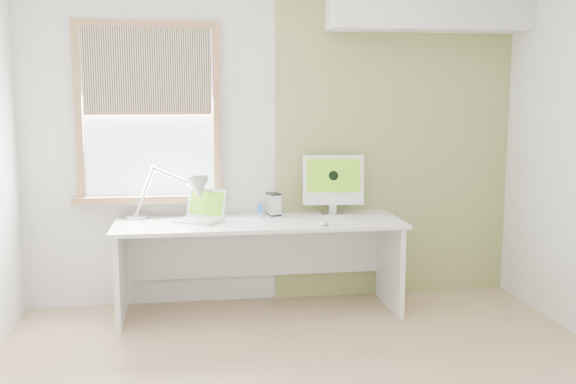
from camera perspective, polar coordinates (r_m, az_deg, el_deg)
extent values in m
cube|color=silver|center=(5.46, -1.12, 4.20)|extent=(4.00, 0.02, 2.60)
cube|color=silver|center=(2.05, 11.82, -3.15)|extent=(4.00, 0.02, 2.60)
cube|color=#8E9957|center=(5.66, 9.02, 4.25)|extent=(2.00, 0.02, 2.60)
cube|color=white|center=(5.59, 11.86, 15.41)|extent=(1.60, 0.40, 0.42)
cube|color=#926846|center=(5.43, -17.40, 6.43)|extent=(0.06, 0.06, 1.42)
cube|color=#926846|center=(5.37, -6.08, 6.75)|extent=(0.06, 0.06, 1.42)
cube|color=#926846|center=(5.40, -12.00, 13.85)|extent=(1.00, 0.06, 0.06)
cube|color=#926846|center=(5.42, -11.57, -0.59)|extent=(1.20, 0.14, 0.06)
cube|color=#D1E2F9|center=(5.39, -11.76, 6.63)|extent=(1.00, 0.01, 1.30)
cube|color=beige|center=(5.35, -11.89, 10.09)|extent=(0.98, 0.02, 0.65)
cube|color=#926846|center=(5.35, -11.79, 6.61)|extent=(0.98, 0.03, 0.03)
cube|color=white|center=(5.15, -2.47, -2.65)|extent=(2.20, 0.70, 0.03)
cube|color=white|center=(5.23, -14.04, -6.83)|extent=(0.04, 0.64, 0.70)
cube|color=white|center=(5.44, 8.69, -6.07)|extent=(0.04, 0.64, 0.70)
cube|color=white|center=(5.51, -2.81, -4.71)|extent=(2.08, 0.02, 0.48)
cylinder|color=silver|center=(5.38, -12.77, -2.06)|extent=(0.21, 0.21, 0.02)
sphere|color=silver|center=(5.38, -12.78, -1.87)|extent=(0.06, 0.06, 0.05)
cylinder|color=silver|center=(5.33, -12.09, 0.04)|extent=(0.17, 0.06, 0.37)
sphere|color=silver|center=(5.29, -11.39, 1.97)|extent=(0.05, 0.05, 0.05)
cylinder|color=silver|center=(5.24, -9.69, 1.29)|extent=(0.33, 0.14, 0.14)
sphere|color=silver|center=(5.19, -7.96, 0.60)|extent=(0.05, 0.05, 0.04)
cone|color=silver|center=(5.19, -7.62, 0.26)|extent=(0.23, 0.27, 0.23)
cube|color=silver|center=(5.15, -7.61, -2.42)|extent=(0.41, 0.38, 0.02)
cube|color=#B2B5B7|center=(5.15, -7.61, -2.31)|extent=(0.32, 0.28, 0.00)
cube|color=silver|center=(5.23, -6.93, -0.94)|extent=(0.32, 0.25, 0.22)
cube|color=#4D840F|center=(5.23, -6.97, -0.95)|extent=(0.27, 0.21, 0.18)
cylinder|color=silver|center=(5.31, -2.40, -2.04)|extent=(0.08, 0.08, 0.02)
cube|color=silver|center=(5.30, -2.40, -1.41)|extent=(0.05, 0.02, 0.10)
cube|color=#194C99|center=(5.29, -2.38, -1.42)|extent=(0.04, 0.01, 0.07)
cube|color=silver|center=(5.37, -1.24, -1.04)|extent=(0.12, 0.15, 0.18)
cube|color=black|center=(5.36, -1.25, -0.16)|extent=(0.12, 0.16, 0.01)
cube|color=black|center=(5.38, -1.24, -1.92)|extent=(0.12, 0.16, 0.01)
cube|color=silver|center=(5.42, 3.85, -1.86)|extent=(0.20, 0.18, 0.01)
cube|color=silver|center=(5.44, 3.83, -0.94)|extent=(0.06, 0.03, 0.16)
cube|color=white|center=(5.40, 3.86, 1.02)|extent=(0.49, 0.14, 0.40)
cube|color=#4D840F|center=(5.37, 3.89, 1.41)|extent=(0.43, 0.08, 0.27)
cylinder|color=black|center=(5.36, 3.90, 1.40)|extent=(0.08, 0.02, 0.08)
cube|color=white|center=(5.05, 5.70, -2.64)|extent=(0.42, 0.13, 0.02)
cube|color=white|center=(5.05, 5.70, -2.54)|extent=(0.39, 0.10, 0.00)
ellipsoid|color=white|center=(4.98, 3.01, -2.67)|extent=(0.08, 0.12, 0.03)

